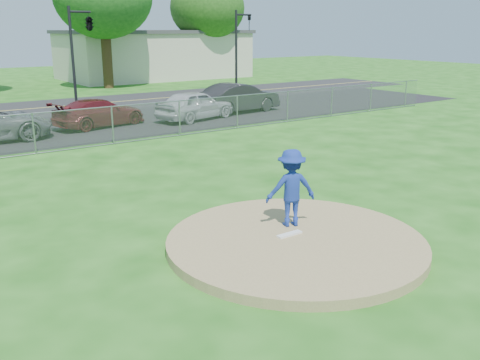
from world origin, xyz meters
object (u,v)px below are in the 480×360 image
object	(u,v)px
pitcher	(291,188)
parked_car_darkred	(99,113)
parked_car_charcoal	(239,98)
traffic_signal_center	(87,25)
traffic_signal_right	(239,45)
parked_car_pearl	(195,105)
commercial_building	(154,54)

from	to	relation	value
pitcher	parked_car_darkred	xyz separation A→B (m)	(1.64, 15.46, -0.41)
parked_car_charcoal	pitcher	bearing A→B (deg)	142.26
traffic_signal_center	pitcher	xyz separation A→B (m)	(-3.55, -21.33, -3.55)
traffic_signal_right	parked_car_charcoal	world-z (taller)	traffic_signal_right
pitcher	parked_car_charcoal	xyz separation A→B (m)	(9.48, 15.29, -0.26)
pitcher	parked_car_pearl	bearing A→B (deg)	-90.99
traffic_signal_right	pitcher	size ratio (longest dim) A/B	3.26
pitcher	parked_car_pearl	world-z (taller)	pitcher
commercial_building	parked_car_pearl	bearing A→B (deg)	-112.20
traffic_signal_center	traffic_signal_right	distance (m)	10.34
commercial_building	parked_car_charcoal	bearing A→B (deg)	-105.47
traffic_signal_center	parked_car_darkred	xyz separation A→B (m)	(-1.91, -5.87, -3.96)
pitcher	traffic_signal_center	bearing A→B (deg)	-77.08
parked_car_darkred	parked_car_pearl	size ratio (longest dim) A/B	1.03
pitcher	parked_car_charcoal	bearing A→B (deg)	-99.43
commercial_building	traffic_signal_center	bearing A→B (deg)	-126.94
parked_car_darkred	traffic_signal_center	bearing A→B (deg)	-30.81
commercial_building	pitcher	world-z (taller)	commercial_building
traffic_signal_center	parked_car_pearl	distance (m)	8.27
traffic_signal_right	parked_car_pearl	bearing A→B (deg)	-138.03
pitcher	parked_car_pearl	size ratio (longest dim) A/B	0.40
traffic_signal_center	parked_car_charcoal	world-z (taller)	traffic_signal_center
traffic_signal_right	pitcher	bearing A→B (deg)	-122.93
traffic_signal_center	traffic_signal_right	world-z (taller)	same
pitcher	parked_car_darkred	bearing A→B (deg)	-73.70
commercial_building	parked_car_charcoal	xyz separation A→B (m)	(-6.10, -22.04, -1.36)
traffic_signal_right	pitcher	xyz separation A→B (m)	(-13.82, -21.33, -2.30)
parked_car_pearl	parked_car_charcoal	distance (m)	3.28
commercial_building	traffic_signal_right	world-z (taller)	traffic_signal_right
commercial_building	pitcher	bearing A→B (deg)	-112.65
parked_car_darkred	parked_car_pearl	world-z (taller)	parked_car_pearl
traffic_signal_right	commercial_building	bearing A→B (deg)	83.71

